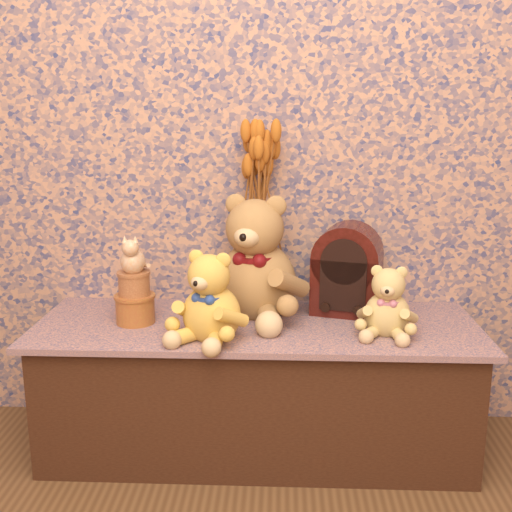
{
  "coord_description": "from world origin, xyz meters",
  "views": [
    {
      "loc": [
        0.08,
        -0.66,
        1.14
      ],
      "look_at": [
        0.0,
        1.2,
        0.7
      ],
      "focal_mm": 42.75,
      "sensor_mm": 36.0,
      "label": 1
    }
  ],
  "objects_px": {
    "teddy_large": "(257,251)",
    "cathedral_radio": "(347,268)",
    "biscuit_tin_lower": "(135,309)",
    "teddy_small": "(388,297)",
    "ceramic_vase": "(259,278)",
    "cat_figurine": "(133,253)",
    "teddy_medium": "(211,292)"
  },
  "relations": [
    {
      "from": "cathedral_radio",
      "to": "teddy_large",
      "type": "bearing_deg",
      "value": -157.95
    },
    {
      "from": "teddy_large",
      "to": "biscuit_tin_lower",
      "type": "relative_size",
      "value": 3.5
    },
    {
      "from": "teddy_small",
      "to": "ceramic_vase",
      "type": "height_order",
      "value": "teddy_small"
    },
    {
      "from": "teddy_medium",
      "to": "teddy_small",
      "type": "relative_size",
      "value": 1.25
    },
    {
      "from": "cathedral_radio",
      "to": "biscuit_tin_lower",
      "type": "distance_m",
      "value": 0.73
    },
    {
      "from": "teddy_medium",
      "to": "cathedral_radio",
      "type": "height_order",
      "value": "cathedral_radio"
    },
    {
      "from": "teddy_large",
      "to": "cathedral_radio",
      "type": "distance_m",
      "value": 0.32
    },
    {
      "from": "teddy_small",
      "to": "biscuit_tin_lower",
      "type": "xyz_separation_m",
      "value": [
        -0.82,
        0.07,
        -0.07
      ]
    },
    {
      "from": "cathedral_radio",
      "to": "ceramic_vase",
      "type": "distance_m",
      "value": 0.31
    },
    {
      "from": "teddy_medium",
      "to": "cathedral_radio",
      "type": "bearing_deg",
      "value": 54.85
    },
    {
      "from": "biscuit_tin_lower",
      "to": "teddy_small",
      "type": "bearing_deg",
      "value": -4.69
    },
    {
      "from": "teddy_large",
      "to": "cathedral_radio",
      "type": "relative_size",
      "value": 1.43
    },
    {
      "from": "teddy_small",
      "to": "biscuit_tin_lower",
      "type": "bearing_deg",
      "value": -171.71
    },
    {
      "from": "cathedral_radio",
      "to": "ceramic_vase",
      "type": "bearing_deg",
      "value": -171.64
    },
    {
      "from": "ceramic_vase",
      "to": "cat_figurine",
      "type": "xyz_separation_m",
      "value": [
        -0.4,
        -0.18,
        0.13
      ]
    },
    {
      "from": "teddy_large",
      "to": "biscuit_tin_lower",
      "type": "xyz_separation_m",
      "value": [
        -0.4,
        -0.1,
        -0.18
      ]
    },
    {
      "from": "biscuit_tin_lower",
      "to": "cat_figurine",
      "type": "bearing_deg",
      "value": 0.0
    },
    {
      "from": "cat_figurine",
      "to": "teddy_large",
      "type": "bearing_deg",
      "value": 11.44
    },
    {
      "from": "teddy_small",
      "to": "cat_figurine",
      "type": "height_order",
      "value": "cat_figurine"
    },
    {
      "from": "teddy_large",
      "to": "cathedral_radio",
      "type": "xyz_separation_m",
      "value": [
        0.31,
        0.04,
        -0.07
      ]
    },
    {
      "from": "teddy_medium",
      "to": "teddy_small",
      "type": "xyz_separation_m",
      "value": [
        0.55,
        0.06,
        -0.03
      ]
    },
    {
      "from": "cat_figurine",
      "to": "teddy_small",
      "type": "bearing_deg",
      "value": -7.59
    },
    {
      "from": "cathedral_radio",
      "to": "teddy_small",
      "type": "bearing_deg",
      "value": -47.87
    },
    {
      "from": "teddy_large",
      "to": "ceramic_vase",
      "type": "xyz_separation_m",
      "value": [
        0.0,
        0.07,
        -0.12
      ]
    },
    {
      "from": "teddy_large",
      "to": "biscuit_tin_lower",
      "type": "distance_m",
      "value": 0.45
    },
    {
      "from": "teddy_medium",
      "to": "cathedral_radio",
      "type": "distance_m",
      "value": 0.52
    },
    {
      "from": "teddy_large",
      "to": "cat_figurine",
      "type": "xyz_separation_m",
      "value": [
        -0.4,
        -0.1,
        0.01
      ]
    },
    {
      "from": "ceramic_vase",
      "to": "biscuit_tin_lower",
      "type": "relative_size",
      "value": 1.7
    },
    {
      "from": "teddy_medium",
      "to": "biscuit_tin_lower",
      "type": "relative_size",
      "value": 2.33
    },
    {
      "from": "teddy_medium",
      "to": "teddy_small",
      "type": "bearing_deg",
      "value": 29.86
    },
    {
      "from": "ceramic_vase",
      "to": "cat_figurine",
      "type": "distance_m",
      "value": 0.46
    },
    {
      "from": "teddy_small",
      "to": "ceramic_vase",
      "type": "distance_m",
      "value": 0.48
    }
  ]
}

